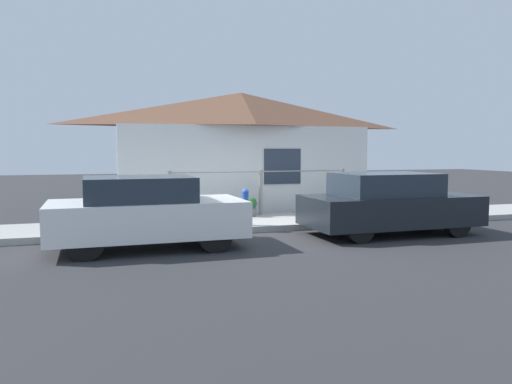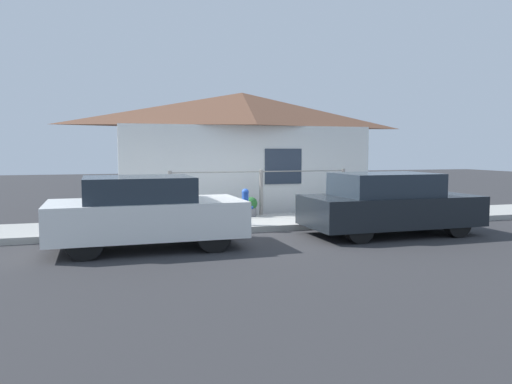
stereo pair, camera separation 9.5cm
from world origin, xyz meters
name	(u,v)px [view 1 (the left image)]	position (x,y,z in m)	size (l,w,h in m)	color
ground_plane	(286,231)	(0.00, 0.00, 0.00)	(60.00, 60.00, 0.00)	#2D2D30
sidewalk	(271,222)	(0.00, 1.02, 0.07)	(24.00, 2.05, 0.14)	#9E9E99
house	(242,117)	(0.00, 3.67, 2.85)	(7.64, 2.23, 3.56)	white
fence	(261,190)	(0.00, 1.90, 0.80)	(4.90, 0.10, 1.20)	gray
car_left	(146,212)	(-3.25, -1.07, 0.70)	(3.63, 1.80, 1.37)	white
car_right	(389,204)	(2.01, -1.07, 0.68)	(3.82, 1.77, 1.36)	black
fire_hydrant	(245,206)	(-0.89, 0.29, 0.58)	(0.36, 0.16, 0.84)	blue
potted_plant_near_hydrant	(251,206)	(-0.34, 1.70, 0.41)	(0.33, 0.33, 0.51)	slate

